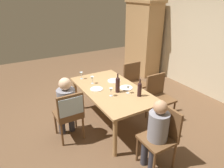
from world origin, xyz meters
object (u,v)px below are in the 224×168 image
(chair_far_right, at_px, (158,94))
(wine_bottle_tall_green, at_px, (140,89))
(person_man_bearded, at_px, (157,130))
(wine_glass_near_left, at_px, (111,90))
(wine_glass_far, at_px, (128,88))
(chair_near, at_px, (70,111))
(chair_far_left, at_px, (134,80))
(armoire_cabinet, at_px, (143,38))
(dinner_plate_host, at_px, (114,81))
(dinner_plate_guest_right, at_px, (97,89))
(wine_bottle_dark_red, at_px, (118,84))
(person_woman_host, at_px, (66,104))
(dining_table, at_px, (112,93))
(dinner_plate_guest_left, at_px, (126,88))
(wine_glass_centre, at_px, (92,78))
(chair_right_end, at_px, (162,133))
(wine_glass_near_right, at_px, (81,74))

(chair_far_right, relative_size, wine_bottle_tall_green, 2.90)
(person_man_bearded, height_order, wine_glass_near_left, person_man_bearded)
(wine_glass_near_left, height_order, wine_glass_far, same)
(chair_near, xyz_separation_m, chair_far_left, (-0.62, 1.76, -0.06))
(wine_bottle_tall_green, bearing_deg, armoire_cabinet, 141.41)
(dinner_plate_host, bearing_deg, dinner_plate_guest_right, -70.80)
(armoire_cabinet, bearing_deg, chair_near, -55.82)
(dinner_plate_host, bearing_deg, chair_near, -69.13)
(wine_glass_near_left, bearing_deg, wine_glass_far, 79.36)
(chair_far_left, bearing_deg, wine_bottle_dark_red, 37.36)
(person_woman_host, distance_m, wine_glass_near_left, 0.79)
(dining_table, bearing_deg, wine_bottle_dark_red, 8.13)
(dinner_plate_guest_left, relative_size, dinner_plate_guest_right, 1.03)
(armoire_cabinet, height_order, wine_glass_centre, armoire_cabinet)
(chair_right_end, xyz_separation_m, person_woman_host, (-1.31, -0.97, 0.12))
(chair_far_left, relative_size, wine_glass_near_left, 6.17)
(wine_bottle_tall_green, distance_m, wine_bottle_dark_red, 0.40)
(chair_far_left, xyz_separation_m, dinner_plate_host, (0.20, -0.66, 0.21))
(dining_table, distance_m, wine_glass_centre, 0.50)
(dinner_plate_guest_right, bearing_deg, chair_near, -67.88)
(wine_glass_far, relative_size, dinner_plate_guest_left, 0.62)
(wine_glass_near_left, xyz_separation_m, dinner_plate_guest_left, (-0.13, 0.40, -0.10))
(wine_glass_near_right, height_order, wine_glass_far, same)
(wine_glass_far, height_order, dinner_plate_guest_left, wine_glass_far)
(wine_glass_centre, height_order, dinner_plate_guest_left, wine_glass_centre)
(person_man_bearded, distance_m, wine_glass_centre, 1.71)
(armoire_cabinet, height_order, wine_glass_far, armoire_cabinet)
(armoire_cabinet, xyz_separation_m, wine_bottle_tall_green, (2.48, -1.98, -0.23))
(wine_glass_far, xyz_separation_m, dinner_plate_guest_right, (-0.42, -0.42, -0.10))
(chair_far_right, xyz_separation_m, wine_glass_near_left, (-0.09, -1.03, 0.30))
(chair_far_right, xyz_separation_m, wine_bottle_tall_green, (0.17, -0.61, 0.34))
(wine_glass_near_right, relative_size, dinner_plate_guest_left, 0.62)
(dinner_plate_host, bearing_deg, wine_glass_near_right, -130.40)
(chair_near, xyz_separation_m, chair_far_right, (0.19, 1.76, -0.06))
(dining_table, relative_size, wine_glass_near_left, 12.09)
(chair_far_left, relative_size, dinner_plate_guest_left, 3.83)
(chair_near, height_order, chair_far_left, same)
(chair_near, relative_size, wine_bottle_dark_red, 2.59)
(chair_right_end, height_order, wine_bottle_dark_red, wine_bottle_dark_red)
(chair_near, xyz_separation_m, wine_glass_centre, (-0.54, 0.67, 0.24))
(chair_near, distance_m, dinner_plate_host, 1.18)
(wine_bottle_tall_green, bearing_deg, person_woman_host, -114.01)
(wine_glass_near_right, bearing_deg, chair_right_end, 10.96)
(chair_near, xyz_separation_m, chair_right_end, (1.16, 0.97, -0.06))
(wine_glass_far, bearing_deg, wine_bottle_tall_green, 28.90)
(dining_table, xyz_separation_m, chair_right_end, (1.28, 0.09, -0.12))
(chair_right_end, xyz_separation_m, wine_glass_near_right, (-2.02, -0.39, 0.30))
(chair_right_end, bearing_deg, wine_bottle_tall_green, -12.65)
(dinner_plate_guest_right, bearing_deg, wine_glass_near_left, 15.98)
(person_woman_host, xyz_separation_m, wine_glass_near_right, (-0.71, 0.57, 0.18))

